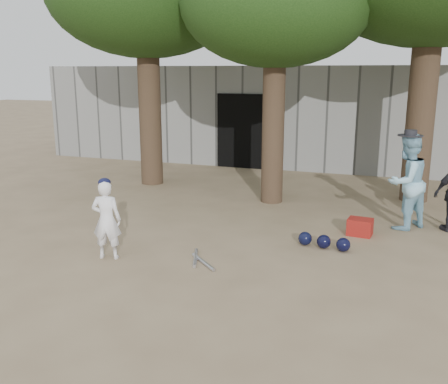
% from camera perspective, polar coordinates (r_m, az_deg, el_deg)
% --- Properties ---
extents(ground, '(70.00, 70.00, 0.00)m').
position_cam_1_polar(ground, '(7.68, -6.79, -8.23)').
color(ground, '#937C5E').
rests_on(ground, ground).
extents(boy_player, '(0.51, 0.40, 1.24)m').
position_cam_1_polar(boy_player, '(7.89, -13.28, -3.11)').
color(boy_player, white).
rests_on(boy_player, ground).
extents(spectator_blue, '(1.06, 1.08, 1.76)m').
position_cam_1_polar(spectator_blue, '(9.69, 20.12, 1.09)').
color(spectator_blue, '#98D1EB').
rests_on(spectator_blue, ground).
extents(red_bag, '(0.45, 0.37, 0.30)m').
position_cam_1_polar(red_bag, '(9.21, 15.28, -3.87)').
color(red_bag, maroon).
rests_on(red_bag, ground).
extents(back_building, '(16.00, 5.24, 3.00)m').
position_cam_1_polar(back_building, '(17.06, 8.68, 8.98)').
color(back_building, gray).
rests_on(back_building, ground).
extents(helmet_row, '(0.87, 0.33, 0.23)m').
position_cam_1_polar(helmet_row, '(8.42, 11.34, -5.57)').
color(helmet_row, black).
rests_on(helmet_row, ground).
extents(bat_pile, '(0.61, 0.73, 0.06)m').
position_cam_1_polar(bat_pile, '(7.73, -2.83, -7.76)').
color(bat_pile, '#B6B5BC').
rests_on(bat_pile, ground).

